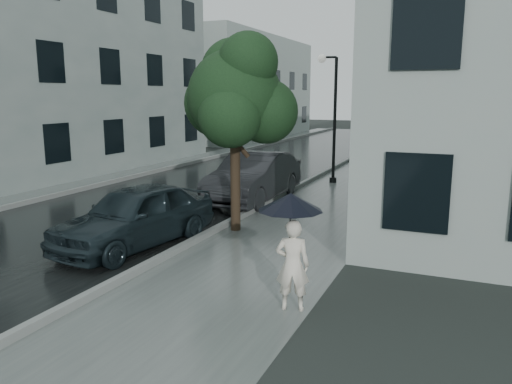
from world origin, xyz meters
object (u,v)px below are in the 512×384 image
at_px(car_far, 254,177).
at_px(lamp_post, 331,110).
at_px(pedestrian, 292,265).
at_px(car_near, 135,216).
at_px(street_tree, 236,95).

bearing_deg(car_far, lamp_post, 73.05).
xyz_separation_m(pedestrian, car_near, (-4.40, 1.87, -0.04)).
height_order(pedestrian, car_near, pedestrian).
distance_m(lamp_post, car_far, 5.01).
distance_m(pedestrian, car_far, 8.45).
relative_size(lamp_post, car_far, 1.03).
bearing_deg(street_tree, pedestrian, -54.65).
distance_m(street_tree, lamp_post, 7.82).
relative_size(street_tree, lamp_post, 0.99).
xyz_separation_m(car_near, car_far, (0.50, 5.63, 0.07)).
xyz_separation_m(street_tree, car_near, (-1.50, -2.22, -2.68)).
xyz_separation_m(pedestrian, lamp_post, (-2.55, 11.88, 2.07)).
bearing_deg(car_near, car_far, 94.05).
bearing_deg(car_near, street_tree, 65.16).
bearing_deg(pedestrian, car_near, -37.13).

